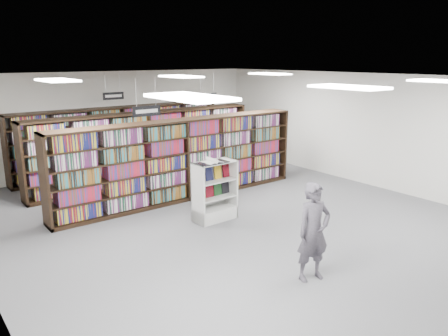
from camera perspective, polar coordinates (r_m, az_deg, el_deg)
floor at (r=10.08m, az=0.88°, el=-6.79°), size 12.00×12.00×0.00m
ceiling at (r=9.42m, az=0.95°, el=11.70°), size 10.00×12.00×0.10m
wall_back at (r=14.73m, az=-13.81°, el=5.96°), size 10.00×0.10×3.20m
wall_right at (r=13.27m, az=18.17°, el=4.78°), size 0.10×12.00×3.20m
bookshelf_row_near at (r=11.34m, az=-5.38°, el=1.09°), size 7.00×0.60×2.10m
bookshelf_row_mid at (r=13.04m, az=-10.08°, el=2.66°), size 7.00×0.60×2.10m
bookshelf_row_far at (r=14.55m, az=-13.20°, el=3.70°), size 7.00×0.60×2.10m
aisle_sign_left at (r=9.49m, az=-10.07°, el=7.45°), size 0.65×0.02×0.80m
aisle_sign_right at (r=12.75m, az=-2.19°, el=9.34°), size 0.65×0.02×0.80m
aisle_sign_center at (r=13.52m, az=-14.25°, el=9.20°), size 0.65×0.02×0.80m
troffer_front_left at (r=5.24m, az=-4.48°, el=9.20°), size 0.60×1.20×0.04m
troffer_front_center at (r=7.31m, az=15.95°, el=10.12°), size 0.60×1.20×0.04m
troffer_front_right at (r=9.87m, az=26.64°, el=10.11°), size 0.60×1.20×0.04m
troffer_back_left at (r=9.80m, az=-20.95°, el=10.65°), size 0.60×1.20×0.04m
troffer_back_center at (r=11.05m, az=-5.64°, el=11.80°), size 0.60×1.20×0.04m
troffer_back_right at (r=12.89m, az=6.00°, el=12.13°), size 0.60×1.20×0.04m
endcap_display at (r=9.98m, az=-1.32°, el=-4.17°), size 0.99×0.51×1.37m
open_book at (r=9.58m, az=-1.52°, el=0.86°), size 0.67×0.40×0.13m
shopper at (r=7.39m, az=11.61°, el=-8.18°), size 0.69×0.53×1.67m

